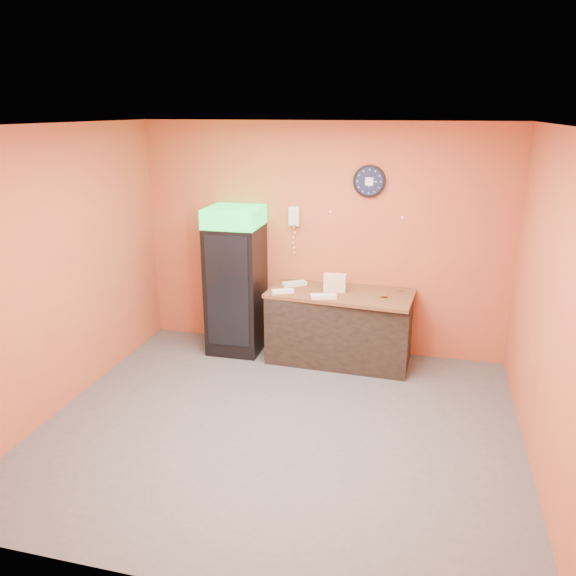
% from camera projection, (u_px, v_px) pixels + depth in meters
% --- Properties ---
extents(floor, '(4.50, 4.50, 0.00)m').
position_uv_depth(floor, '(280.00, 426.00, 5.42)').
color(floor, '#47474C').
rests_on(floor, ground).
extents(back_wall, '(4.50, 0.02, 2.80)m').
position_uv_depth(back_wall, '(322.00, 240.00, 6.84)').
color(back_wall, '#BD4B35').
rests_on(back_wall, floor).
extents(left_wall, '(0.02, 4.00, 2.80)m').
position_uv_depth(left_wall, '(59.00, 271.00, 5.52)').
color(left_wall, '#BD4B35').
rests_on(left_wall, floor).
extents(right_wall, '(0.02, 4.00, 2.80)m').
position_uv_depth(right_wall, '(551.00, 309.00, 4.47)').
color(right_wall, '#BD4B35').
rests_on(right_wall, floor).
extents(ceiling, '(4.50, 4.00, 0.02)m').
position_uv_depth(ceiling, '(278.00, 125.00, 4.57)').
color(ceiling, white).
rests_on(ceiling, back_wall).
extents(beverage_cooler, '(0.64, 0.66, 1.81)m').
position_uv_depth(beverage_cooler, '(235.00, 283.00, 6.87)').
color(beverage_cooler, black).
rests_on(beverage_cooler, floor).
extents(prep_counter, '(1.69, 0.79, 0.83)m').
position_uv_depth(prep_counter, '(339.00, 328.00, 6.73)').
color(prep_counter, black).
rests_on(prep_counter, floor).
extents(wall_clock, '(0.37, 0.06, 0.37)m').
position_uv_depth(wall_clock, '(369.00, 181.00, 6.47)').
color(wall_clock, black).
rests_on(wall_clock, back_wall).
extents(wall_phone, '(0.13, 0.11, 0.23)m').
position_uv_depth(wall_phone, '(294.00, 216.00, 6.79)').
color(wall_phone, white).
rests_on(wall_phone, back_wall).
extents(butcher_paper, '(1.74, 0.93, 0.04)m').
position_uv_depth(butcher_paper, '(341.00, 293.00, 6.60)').
color(butcher_paper, brown).
rests_on(butcher_paper, prep_counter).
extents(sub_roll_stack, '(0.26, 0.11, 0.22)m').
position_uv_depth(sub_roll_stack, '(335.00, 283.00, 6.57)').
color(sub_roll_stack, beige).
rests_on(sub_roll_stack, butcher_paper).
extents(wrapped_sandwich_left, '(0.28, 0.20, 0.04)m').
position_uv_depth(wrapped_sandwich_left, '(283.00, 291.00, 6.56)').
color(wrapped_sandwich_left, silver).
rests_on(wrapped_sandwich_left, butcher_paper).
extents(wrapped_sandwich_mid, '(0.31, 0.19, 0.04)m').
position_uv_depth(wrapped_sandwich_mid, '(323.00, 296.00, 6.37)').
color(wrapped_sandwich_mid, silver).
rests_on(wrapped_sandwich_mid, butcher_paper).
extents(wrapped_sandwich_right, '(0.31, 0.26, 0.04)m').
position_uv_depth(wrapped_sandwich_right, '(294.00, 284.00, 6.83)').
color(wrapped_sandwich_right, silver).
rests_on(wrapped_sandwich_right, butcher_paper).
extents(kitchen_tool, '(0.05, 0.05, 0.05)m').
position_uv_depth(kitchen_tool, '(340.00, 290.00, 6.57)').
color(kitchen_tool, silver).
rests_on(kitchen_tool, butcher_paper).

